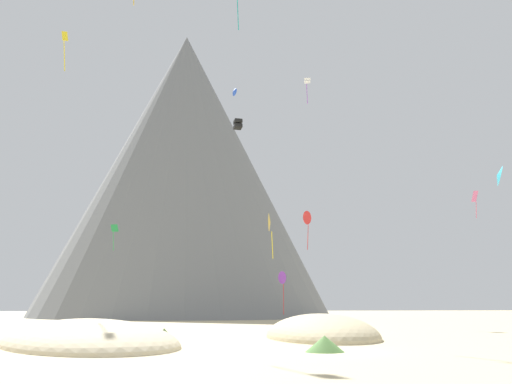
{
  "coord_description": "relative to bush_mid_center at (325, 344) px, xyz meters",
  "views": [
    {
      "loc": [
        -9.07,
        -34.23,
        2.58
      ],
      "look_at": [
        1.49,
        40.44,
        15.98
      ],
      "focal_mm": 44.2,
      "sensor_mm": 36.0,
      "label": 1
    }
  ],
  "objects": [
    {
      "name": "kite_white_high",
      "position": [
        11.61,
        53.68,
        34.93
      ],
      "size": [
        1.11,
        1.16,
        4.11
      ],
      "rotation": [
        0.0,
        0.0,
        5.93
      ],
      "color": "white"
    },
    {
      "name": "kite_rainbow_mid",
      "position": [
        27.59,
        35.39,
        14.45
      ],
      "size": [
        0.58,
        0.81,
        3.34
      ],
      "rotation": [
        0.0,
        0.0,
        1.07
      ],
      "color": "#E5668C"
    },
    {
      "name": "bush_mid_center",
      "position": [
        0.0,
        0.0,
        0.0
      ],
      "size": [
        3.03,
        3.03,
        0.88
      ],
      "primitive_type": "cone",
      "rotation": [
        0.0,
        0.0,
        3.79
      ],
      "color": "#568442",
      "rests_on": "ground_plane"
    },
    {
      "name": "kite_violet_low",
      "position": [
        7.34,
        52.1,
        5.57
      ],
      "size": [
        1.11,
        1.66,
        5.92
      ],
      "rotation": [
        0.0,
        0.0,
        2.08
      ],
      "color": "purple"
    },
    {
      "name": "dune_foreground_left",
      "position": [
        -13.4,
        8.05,
        -0.44
      ],
      "size": [
        15.79,
        22.86,
        3.29
      ],
      "primitive_type": "ellipsoid",
      "rotation": [
        0.0,
        0.0,
        1.84
      ],
      "color": "beige",
      "rests_on": "ground_plane"
    },
    {
      "name": "ground_plane",
      "position": [
        0.5,
        0.16,
        -0.44
      ],
      "size": [
        400.0,
        400.0,
        0.0
      ],
      "primitive_type": "plane",
      "color": "#CCBA8E"
    },
    {
      "name": "bush_scatter_east",
      "position": [
        -17.19,
        6.8,
        0.0
      ],
      "size": [
        2.68,
        2.68,
        0.88
      ],
      "primitive_type": "cone",
      "rotation": [
        0.0,
        0.0,
        0.99
      ],
      "color": "#568442",
      "rests_on": "ground_plane"
    },
    {
      "name": "kite_red_low",
      "position": [
        9.77,
        46.82,
        13.28
      ],
      "size": [
        1.1,
        1.83,
        5.19
      ],
      "rotation": [
        0.0,
        0.0,
        1.98
      ],
      "color": "red"
    },
    {
      "name": "dune_foreground_right",
      "position": [
        3.27,
        14.08,
        -0.44
      ],
      "size": [
        9.6,
        18.59,
        3.67
      ],
      "primitive_type": "ellipsoid",
      "rotation": [
        0.0,
        0.0,
        1.5
      ],
      "color": "#CCBA8E",
      "rests_on": "ground_plane"
    },
    {
      "name": "kite_gold_low",
      "position": [
        1.57,
        27.73,
        10.12
      ],
      "size": [
        0.69,
        1.86,
        4.57
      ],
      "rotation": [
        0.0,
        0.0,
        1.33
      ],
      "color": "gold"
    },
    {
      "name": "kite_black_high",
      "position": [
        0.67,
        49.15,
        26.5
      ],
      "size": [
        1.22,
        1.28,
        1.39
      ],
      "rotation": [
        0.0,
        0.0,
        3.29
      ],
      "color": "black"
    },
    {
      "name": "kite_yellow_high",
      "position": [
        -18.83,
        25.07,
        26.8
      ],
      "size": [
        0.64,
        0.38,
        4.0
      ],
      "rotation": [
        0.0,
        0.0,
        5.96
      ],
      "color": "yellow"
    },
    {
      "name": "kite_blue_high",
      "position": [
        0.98,
        57.98,
        34.22
      ],
      "size": [
        0.96,
        1.34,
        1.29
      ],
      "rotation": [
        0.0,
        0.0,
        5.14
      ],
      "color": "blue"
    },
    {
      "name": "rock_massif",
      "position": [
        -4.52,
        94.21,
        26.03
      ],
      "size": [
        82.26,
        82.26,
        59.37
      ],
      "color": "slate",
      "rests_on": "ground_plane"
    },
    {
      "name": "bush_near_left",
      "position": [
        -8.64,
        19.46,
        -0.15
      ],
      "size": [
        1.47,
        1.47,
        0.59
      ],
      "primitive_type": "cone",
      "rotation": [
        0.0,
        0.0,
        5.23
      ],
      "color": "#668C4C",
      "rests_on": "ground_plane"
    },
    {
      "name": "kite_cyan_mid",
      "position": [
        24.65,
        24.58,
        14.98
      ],
      "size": [
        1.68,
        2.33,
        2.16
      ],
      "rotation": [
        0.0,
        0.0,
        4.31
      ],
      "color": "#33BCDB"
    },
    {
      "name": "kite_green_low",
      "position": [
        -16.12,
        57.45,
        12.42
      ],
      "size": [
        1.17,
        0.73,
        3.82
      ],
      "rotation": [
        0.0,
        0.0,
        5.88
      ],
      "color": "green"
    }
  ]
}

